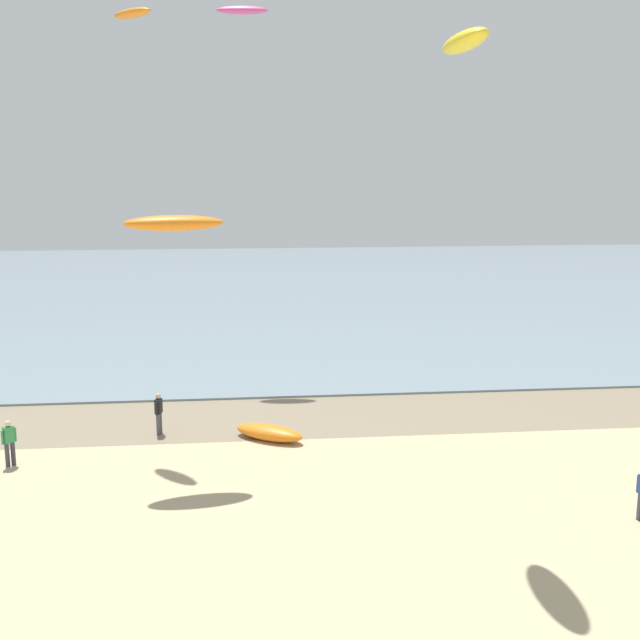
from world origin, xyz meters
TOP-DOWN VIEW (x-y plane):
  - wet_sand_strip at (0.00, 26.75)m, footprint 120.00×5.76m
  - sea at (0.00, 64.63)m, footprint 160.00×70.00m
  - person_nearest_camera at (-8.19, 22.16)m, footprint 0.45×0.41m
  - person_left_flank at (-3.17, 25.10)m, footprint 0.30×0.56m
  - grounded_kite at (1.24, 23.97)m, footprint 3.06×2.52m
  - kite_aloft_0 at (0.57, 36.01)m, footprint 2.67×1.09m
  - kite_aloft_2 at (-3.72, 26.64)m, footprint 2.00×2.07m
  - kite_aloft_5 at (6.63, 16.86)m, footprint 1.24×3.32m
  - kite_aloft_6 at (-2.02, 21.60)m, footprint 3.52×1.59m

SIDE VIEW (x-z plane):
  - wet_sand_strip at x=0.00m, z-range 0.00..0.01m
  - sea at x=0.00m, z-range 0.00..0.10m
  - grounded_kite at x=1.24m, z-range 0.00..0.59m
  - person_nearest_camera at x=-8.19m, z-range 0.06..1.77m
  - person_left_flank at x=-3.17m, z-range 0.06..1.77m
  - kite_aloft_6 at x=-2.02m, z-range 8.46..9.04m
  - kite_aloft_5 at x=6.63m, z-range 13.73..14.47m
  - kite_aloft_2 at x=-3.72m, z-range 16.26..16.64m
  - kite_aloft_0 at x=0.57m, z-range 18.11..18.72m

